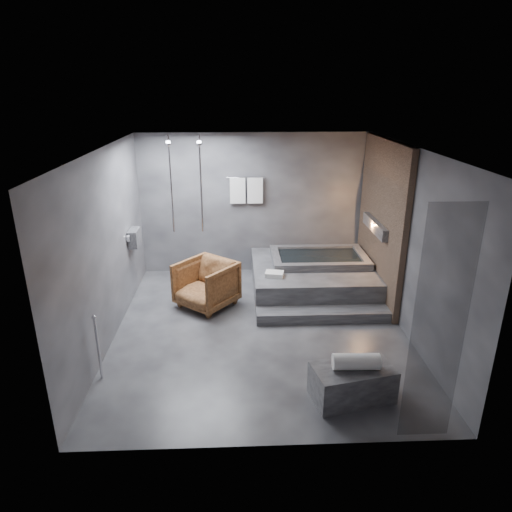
{
  "coord_description": "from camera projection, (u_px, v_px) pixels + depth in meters",
  "views": [
    {
      "loc": [
        -0.34,
        -6.35,
        3.62
      ],
      "look_at": [
        -0.05,
        0.3,
        1.13
      ],
      "focal_mm": 32.0,
      "sensor_mm": 36.0,
      "label": 1
    }
  ],
  "objects": [
    {
      "name": "rolled_towel",
      "position": [
        356.0,
        362.0,
        5.43
      ],
      "size": [
        0.56,
        0.22,
        0.2
      ],
      "primitive_type": "cylinder",
      "rotation": [
        0.0,
        1.57,
        -0.03
      ],
      "color": "white",
      "rests_on": "concrete_bench"
    },
    {
      "name": "concrete_bench",
      "position": [
        352.0,
        382.0,
        5.57
      ],
      "size": [
        1.06,
        0.72,
        0.44
      ],
      "primitive_type": "cube",
      "rotation": [
        0.0,
        0.0,
        0.21
      ],
      "color": "#313033",
      "rests_on": "ground"
    },
    {
      "name": "deck_towel",
      "position": [
        274.0,
        274.0,
        7.94
      ],
      "size": [
        0.35,
        0.29,
        0.08
      ],
      "primitive_type": "cube",
      "rotation": [
        0.0,
        0.0,
        -0.2
      ],
      "color": "white",
      "rests_on": "tub_deck"
    },
    {
      "name": "tub_step",
      "position": [
        323.0,
        315.0,
        7.49
      ],
      "size": [
        2.2,
        0.36,
        0.18
      ],
      "primitive_type": "cube",
      "color": "#303033",
      "rests_on": "ground"
    },
    {
      "name": "driftwood_chair",
      "position": [
        206.0,
        284.0,
        7.87
      ],
      "size": [
        1.24,
        1.24,
        0.81
      ],
      "primitive_type": "imported",
      "rotation": [
        0.0,
        0.0,
        -0.69
      ],
      "color": "#442511",
      "rests_on": "ground"
    },
    {
      "name": "tub_deck",
      "position": [
        312.0,
        277.0,
        8.54
      ],
      "size": [
        2.2,
        2.0,
        0.5
      ],
      "primitive_type": "cube",
      "color": "#303033",
      "rests_on": "ground"
    },
    {
      "name": "room",
      "position": [
        286.0,
        219.0,
        6.86
      ],
      "size": [
        5.0,
        5.04,
        2.82
      ],
      "color": "#2C2C2E",
      "rests_on": "ground"
    }
  ]
}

